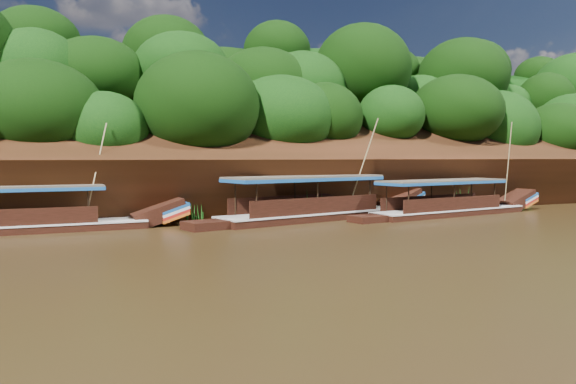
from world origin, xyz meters
TOP-DOWN VIEW (x-y plane):
  - ground at (0.00, 0.00)m, footprint 160.00×160.00m
  - riverbank at (-0.01, 22.73)m, footprint 120.00×30.06m
  - boat_0 at (11.68, 6.47)m, footprint 14.89×4.24m
  - boat_1 at (2.35, 7.79)m, footprint 15.96×5.73m
  - boat_2 at (-14.49, 8.49)m, footprint 15.45×2.63m
  - reeds at (-3.32, 9.49)m, footprint 51.32×2.44m

SIDE VIEW (x-z plane):
  - ground at x=0.00m, z-range 0.00..0.00m
  - boat_0 at x=11.68m, z-range -2.84..3.92m
  - boat_2 at x=-14.49m, z-range -2.56..3.66m
  - boat_1 at x=2.35m, z-range -2.80..4.04m
  - reeds at x=-3.32m, z-range -0.16..2.01m
  - riverbank at x=-0.01m, z-range -7.81..11.59m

